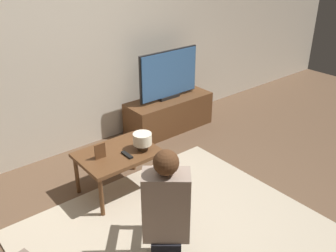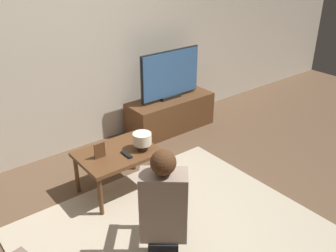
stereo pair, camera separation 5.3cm
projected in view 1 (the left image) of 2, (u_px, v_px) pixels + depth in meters
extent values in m
plane|color=brown|center=(175.00, 235.00, 3.17)|extent=(10.00, 10.00, 0.00)
cube|color=beige|center=(58.00, 41.00, 3.93)|extent=(10.00, 0.06, 2.60)
cube|color=#BCAD93|center=(175.00, 235.00, 3.16)|extent=(2.37, 1.98, 0.02)
cube|color=brown|center=(169.00, 114.00, 4.88)|extent=(1.16, 0.44, 0.44)
cube|color=black|center=(169.00, 97.00, 4.78)|extent=(0.30, 0.08, 0.04)
cube|color=black|center=(169.00, 74.00, 4.65)|extent=(0.88, 0.03, 0.60)
cube|color=#38669E|center=(169.00, 74.00, 4.64)|extent=(0.85, 0.04, 0.57)
cube|color=brown|center=(117.00, 154.00, 3.56)|extent=(0.74, 0.55, 0.04)
cylinder|color=brown|center=(101.00, 198.00, 3.30)|extent=(0.04, 0.04, 0.40)
cylinder|color=brown|center=(160.00, 172.00, 3.68)|extent=(0.04, 0.04, 0.40)
cylinder|color=brown|center=(77.00, 175.00, 3.63)|extent=(0.04, 0.04, 0.40)
cylinder|color=brown|center=(133.00, 153.00, 4.01)|extent=(0.04, 0.04, 0.40)
cube|color=black|center=(166.00, 241.00, 2.83)|extent=(0.32, 0.33, 0.14)
cube|color=gray|center=(166.00, 205.00, 2.68)|extent=(0.39, 0.37, 0.54)
sphere|color=tan|center=(166.00, 163.00, 2.52)|extent=(0.18, 0.18, 0.18)
sphere|color=#4C2D19|center=(166.00, 163.00, 2.50)|extent=(0.18, 0.18, 0.18)
cube|color=black|center=(167.00, 173.00, 3.00)|extent=(0.12, 0.12, 0.04)
cylinder|color=gray|center=(180.00, 182.00, 2.89)|extent=(0.25, 0.28, 0.07)
cylinder|color=gray|center=(154.00, 182.00, 2.89)|extent=(0.25, 0.28, 0.07)
cube|color=brown|center=(100.00, 151.00, 3.42)|extent=(0.11, 0.01, 0.15)
cylinder|color=#4C3823|center=(143.00, 147.00, 3.59)|extent=(0.10, 0.10, 0.06)
cylinder|color=#EFE5C6|center=(142.00, 139.00, 3.55)|extent=(0.18, 0.18, 0.11)
cube|color=black|center=(127.00, 155.00, 3.49)|extent=(0.04, 0.15, 0.02)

